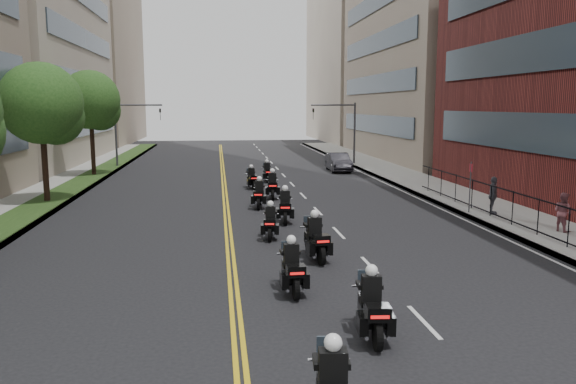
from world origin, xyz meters
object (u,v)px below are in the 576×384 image
(pedestrian_b, at_px, (563,212))
(motorcycle_5, at_px, (285,208))
(parked_sedan, at_px, (338,162))
(pedestrian_c, at_px, (493,195))
(motorcycle_6, at_px, (259,195))
(motorcycle_1, at_px, (372,309))
(motorcycle_9, at_px, (267,173))
(motorcycle_2, at_px, (292,270))
(motorcycle_8, at_px, (252,179))
(motorcycle_4, at_px, (270,223))
(motorcycle_7, at_px, (272,187))
(motorcycle_3, at_px, (316,240))

(pedestrian_b, bearing_deg, motorcycle_5, 53.61)
(parked_sedan, distance_m, pedestrian_c, 20.08)
(motorcycle_6, xyz_separation_m, parked_sedan, (7.70, 15.82, 0.10))
(motorcycle_1, distance_m, motorcycle_9, 27.18)
(motorcycle_2, relative_size, pedestrian_b, 1.37)
(motorcycle_1, height_order, motorcycle_6, motorcycle_1)
(motorcycle_8, height_order, pedestrian_c, pedestrian_c)
(pedestrian_b, height_order, pedestrian_c, pedestrian_c)
(motorcycle_4, distance_m, motorcycle_6, 6.96)
(motorcycle_1, relative_size, parked_sedan, 0.51)
(motorcycle_7, relative_size, pedestrian_c, 1.29)
(motorcycle_2, bearing_deg, motorcycle_1, -68.90)
(motorcycle_3, xyz_separation_m, parked_sedan, (6.50, 26.19, 0.06))
(parked_sedan, xyz_separation_m, pedestrian_c, (3.31, -19.81, 0.31))
(motorcycle_9, height_order, parked_sedan, motorcycle_9)
(motorcycle_8, bearing_deg, motorcycle_3, -93.38)
(motorcycle_1, bearing_deg, motorcycle_2, 117.71)
(motorcycle_1, relative_size, motorcycle_5, 1.00)
(motorcycle_1, bearing_deg, motorcycle_4, 103.10)
(motorcycle_1, relative_size, motorcycle_7, 0.99)
(motorcycle_9, xyz_separation_m, pedestrian_c, (9.70, -14.04, 0.44))
(pedestrian_c, bearing_deg, motorcycle_3, 146.87)
(motorcycle_1, xyz_separation_m, motorcycle_7, (-0.36, 20.02, 0.01))
(motorcycle_7, xyz_separation_m, motorcycle_9, (0.32, 7.16, -0.06))
(motorcycle_5, distance_m, motorcycle_8, 10.89)
(motorcycle_9, distance_m, pedestrian_b, 20.94)
(motorcycle_4, relative_size, motorcycle_5, 0.89)
(motorcycle_2, distance_m, motorcycle_6, 13.70)
(motorcycle_5, bearing_deg, motorcycle_9, 94.56)
(motorcycle_2, distance_m, motorcycle_7, 16.63)
(motorcycle_3, bearing_deg, motorcycle_6, 91.40)
(motorcycle_2, xyz_separation_m, parked_sedan, (7.77, 29.52, 0.10))
(motorcycle_6, bearing_deg, motorcycle_8, 97.46)
(motorcycle_4, xyz_separation_m, pedestrian_c, (11.07, 2.97, 0.46))
(motorcycle_1, height_order, motorcycle_4, motorcycle_1)
(motorcycle_7, bearing_deg, pedestrian_b, -39.82)
(motorcycle_6, xyz_separation_m, motorcycle_9, (1.31, 10.05, -0.03))
(motorcycle_2, xyz_separation_m, pedestrian_b, (12.16, 5.80, 0.32))
(motorcycle_2, height_order, parked_sedan, motorcycle_2)
(motorcycle_4, height_order, motorcycle_7, motorcycle_7)
(motorcycle_5, bearing_deg, pedestrian_c, 5.78)
(pedestrian_b, bearing_deg, motorcycle_2, 98.76)
(motorcycle_9, bearing_deg, motorcycle_6, -99.78)
(parked_sedan, relative_size, pedestrian_c, 2.50)
(motorcycle_1, distance_m, motorcycle_7, 20.02)
(motorcycle_1, height_order, pedestrian_c, pedestrian_c)
(motorcycle_7, height_order, pedestrian_c, pedestrian_c)
(motorcycle_5, bearing_deg, motorcycle_7, 95.55)
(motorcycle_3, bearing_deg, motorcycle_5, 87.41)
(motorcycle_5, height_order, motorcycle_9, motorcycle_5)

